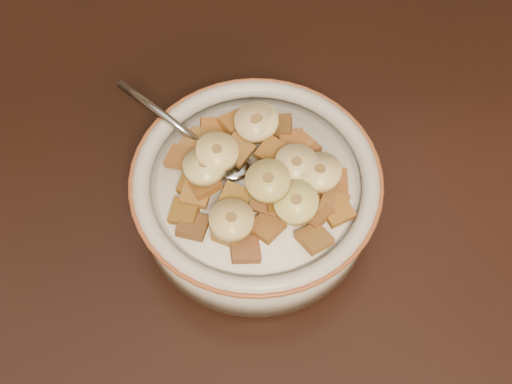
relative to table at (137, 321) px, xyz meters
name	(u,v)px	position (x,y,z in m)	size (l,w,h in m)	color
table	(137,321)	(0.00, 0.00, 0.00)	(1.40, 0.90, 0.04)	black
cereal_bowl	(256,198)	(0.11, 0.05, 0.04)	(0.18, 0.18, 0.04)	#ADA99C
milk	(256,183)	(0.11, 0.05, 0.06)	(0.15, 0.15, 0.00)	white
spoon	(225,161)	(0.10, 0.07, 0.07)	(0.03, 0.04, 0.01)	gray
cereal_square_0	(194,183)	(0.07, 0.06, 0.07)	(0.02, 0.02, 0.01)	brown
cereal_square_1	(245,249)	(0.09, 0.00, 0.07)	(0.02, 0.02, 0.01)	brown
cereal_square_2	(295,144)	(0.15, 0.07, 0.07)	(0.02, 0.02, 0.01)	#954E1C
cereal_square_3	(334,181)	(0.17, 0.03, 0.07)	(0.02, 0.02, 0.01)	brown
cereal_square_4	(248,127)	(0.12, 0.09, 0.07)	(0.02, 0.02, 0.01)	#965D31
cereal_square_5	(280,198)	(0.12, 0.02, 0.08)	(0.02, 0.02, 0.01)	brown
cereal_square_6	(193,226)	(0.06, 0.03, 0.07)	(0.02, 0.02, 0.01)	brown
cereal_square_7	(205,184)	(0.08, 0.05, 0.08)	(0.02, 0.02, 0.01)	brown
cereal_square_8	(196,193)	(0.07, 0.05, 0.07)	(0.02, 0.02, 0.01)	#9A632D
cereal_square_9	(230,232)	(0.08, 0.01, 0.07)	(0.02, 0.02, 0.01)	olive
cereal_square_10	(314,238)	(0.14, -0.01, 0.07)	(0.02, 0.02, 0.01)	#9C632A
cereal_square_11	(303,147)	(0.16, 0.06, 0.07)	(0.02, 0.02, 0.01)	brown
cereal_square_12	(237,150)	(0.11, 0.07, 0.08)	(0.02, 0.02, 0.01)	brown
cereal_square_13	(235,199)	(0.09, 0.03, 0.08)	(0.02, 0.02, 0.01)	olive
cereal_square_14	(267,227)	(0.11, 0.01, 0.07)	(0.02, 0.02, 0.01)	brown
cereal_square_15	(320,208)	(0.15, 0.01, 0.07)	(0.02, 0.02, 0.01)	olive
cereal_square_16	(181,157)	(0.07, 0.09, 0.07)	(0.02, 0.02, 0.01)	brown
cereal_square_17	(315,212)	(0.14, 0.01, 0.07)	(0.02, 0.02, 0.01)	brown
cereal_square_18	(201,141)	(0.09, 0.09, 0.07)	(0.02, 0.02, 0.01)	olive
cereal_square_19	(216,150)	(0.09, 0.08, 0.08)	(0.02, 0.02, 0.01)	brown
cereal_square_20	(231,227)	(0.08, 0.02, 0.07)	(0.02, 0.02, 0.01)	#9C6832
cereal_square_21	(214,131)	(0.10, 0.10, 0.07)	(0.02, 0.02, 0.01)	brown
cereal_square_22	(266,200)	(0.11, 0.03, 0.08)	(0.02, 0.02, 0.01)	brown
cereal_square_23	(334,204)	(0.16, 0.01, 0.07)	(0.02, 0.02, 0.01)	olive
cereal_square_24	(235,123)	(0.12, 0.10, 0.07)	(0.02, 0.02, 0.01)	olive
cereal_square_25	(337,210)	(0.16, 0.01, 0.07)	(0.02, 0.02, 0.01)	olive
cereal_square_26	(273,152)	(0.13, 0.06, 0.08)	(0.02, 0.02, 0.01)	brown
cereal_square_27	(278,126)	(0.15, 0.09, 0.07)	(0.02, 0.02, 0.01)	brown
cereal_square_28	(296,144)	(0.15, 0.07, 0.07)	(0.02, 0.02, 0.01)	#996424
cereal_square_29	(194,145)	(0.08, 0.09, 0.07)	(0.02, 0.02, 0.01)	brown
cereal_square_30	(184,211)	(0.06, 0.04, 0.07)	(0.02, 0.02, 0.01)	brown
banana_slice_0	(296,165)	(0.14, 0.04, 0.09)	(0.03, 0.03, 0.01)	#F9E5A7
banana_slice_1	(258,122)	(0.13, 0.09, 0.09)	(0.03, 0.03, 0.01)	#FFE097
banana_slice_2	(268,181)	(0.12, 0.03, 0.10)	(0.03, 0.03, 0.01)	#D9C968
banana_slice_3	(217,152)	(0.09, 0.07, 0.09)	(0.03, 0.03, 0.01)	#F9D17E
banana_slice_4	(255,123)	(0.13, 0.08, 0.09)	(0.03, 0.03, 0.01)	beige
banana_slice_5	(296,203)	(0.13, 0.01, 0.09)	(0.03, 0.03, 0.01)	#DACF73
banana_slice_6	(205,167)	(0.08, 0.06, 0.09)	(0.03, 0.03, 0.01)	beige
banana_slice_7	(232,220)	(0.08, 0.02, 0.09)	(0.03, 0.03, 0.01)	tan
banana_slice_8	(320,172)	(0.15, 0.03, 0.09)	(0.03, 0.03, 0.01)	#EDD48C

